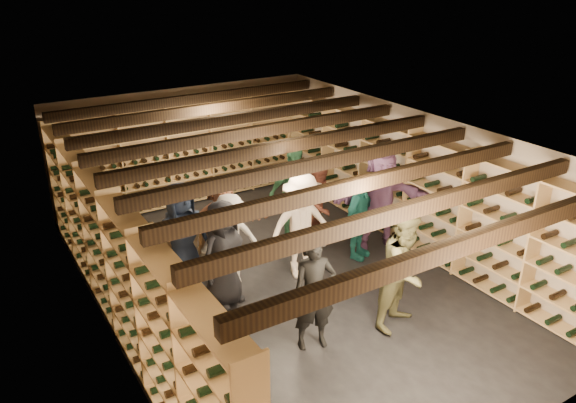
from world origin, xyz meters
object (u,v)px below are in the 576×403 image
Objects in this scene: crate_loose at (308,208)px; person_2 at (405,269)px; crate_stack_right at (214,240)px; person_9 at (231,240)px; person_0 at (224,254)px; person_4 at (359,218)px; person_10 at (293,192)px; person_5 at (222,223)px; person_11 at (380,199)px; person_3 at (302,226)px; crate_stack_left at (181,244)px; person_6 at (183,237)px; person_8 at (320,205)px; person_1 at (314,294)px.

crate_loose is 0.29× the size of person_2.
person_9 is at bearing -96.58° from crate_stack_right.
person_0 reaches higher than person_4.
crate_stack_right is 1.69m from person_10.
person_2 is 3.11m from person_10.
person_5 is 2.77m from person_11.
crate_stack_right is 0.39× the size of person_3.
person_4 is 2.26m from person_9.
person_10 is 1.56m from person_11.
person_3 is at bearing -15.91° from person_0.
person_3 is at bearing 86.19° from person_2.
person_0 is at bearing 118.51° from person_2.
person_11 is (1.22, 1.97, 0.06)m from person_2.
crate_stack_left is 1.70× the size of crate_loose.
person_3 reaches higher than person_5.
person_9 is (-2.22, 0.37, 0.02)m from person_4.
person_2 is 1.00× the size of person_6.
person_2 and person_6 have the same top height.
person_11 is (0.81, -0.65, 0.18)m from person_8.
person_1 is 2.57m from person_4.
person_1 is at bearing -87.71° from crate_stack_right.
person_10 reaches higher than person_1.
person_6 is at bearing -106.79° from crate_stack_left.
person_5 is at bearing 107.13° from person_1.
person_11 reaches higher than crate_stack_left.
person_6 is (-2.21, 2.50, 0.00)m from person_2.
person_11 reaches higher than person_6.
person_8 is at bearing 51.41° from person_3.
person_9 is at bearing 34.55° from person_0.
person_3 is (1.41, 0.07, 0.05)m from person_0.
person_1 is 1.99m from person_9.
person_1 reaches higher than crate_stack_left.
person_5 is 0.55m from person_9.
person_3 is at bearing -22.47° from person_6.
person_8 is 0.85× the size of person_10.
person_8 is (2.62, 0.12, -0.12)m from person_6.
person_8 is 0.81× the size of person_11.
person_10 is at bearing 14.38° from person_0.
person_8 is (0.88, 0.77, -0.12)m from person_3.
person_5 is (0.44, 0.98, -0.02)m from person_0.
person_4 is 1.37m from person_10.
person_3 is 1.69m from person_11.
person_4 is 0.84× the size of person_10.
person_1 is (0.55, -1.54, -0.02)m from person_0.
crate_loose is 2.10m from person_11.
person_2 reaches higher than person_0.
person_1 is 1.83m from person_3.
crate_stack_left is 3.01m from person_4.
person_0 is 1.07m from person_5.
person_11 is at bearing -83.52° from crate_loose.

